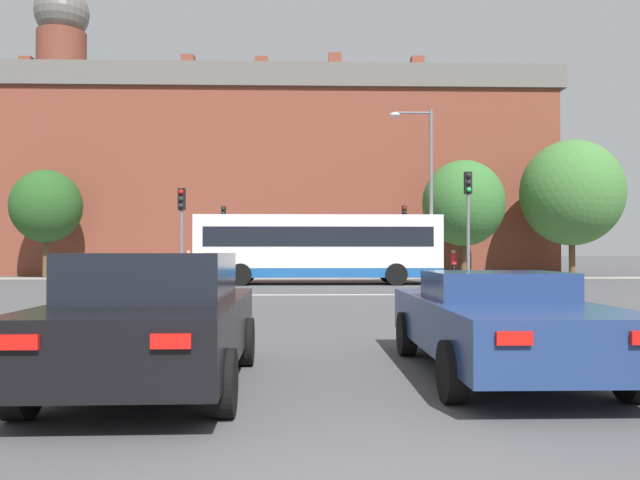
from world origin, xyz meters
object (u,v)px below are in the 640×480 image
bus_crossing_lead (318,247)px  traffic_light_far_right (404,229)px  car_roadster_right (498,321)px  traffic_light_far_left (223,230)px  street_lamp_junction (425,179)px  pedestrian_waiting (188,262)px  traffic_light_near_left (181,222)px  car_saloon_left (155,319)px  pedestrian_walking_east (454,262)px  traffic_light_near_right (468,212)px

bus_crossing_lead → traffic_light_far_right: bearing=-39.6°
car_roadster_right → traffic_light_far_left: size_ratio=1.15×
street_lamp_junction → car_roadster_right: bearing=-98.6°
traffic_light_far_left → pedestrian_waiting: traffic_light_far_left is taller
car_roadster_right → street_lamp_junction: size_ratio=0.58×
traffic_light_far_right → street_lamp_junction: bearing=-91.6°
traffic_light_near_left → traffic_light_far_right: (10.23, 12.54, 0.19)m
car_saloon_left → street_lamp_junction: size_ratio=0.54×
car_roadster_right → pedestrian_walking_east: bearing=77.7°
bus_crossing_lead → traffic_light_near_right: (5.28, -6.89, 1.24)m
car_saloon_left → traffic_light_far_left: traffic_light_far_left is taller
traffic_light_far_right → pedestrian_walking_east: size_ratio=2.54×
car_saloon_left → pedestrian_walking_east: pedestrian_walking_east is taller
traffic_light_far_left → street_lamp_junction: 12.47m
traffic_light_near_right → street_lamp_junction: (-0.39, 6.11, 1.89)m
traffic_light_far_left → pedestrian_waiting: size_ratio=2.57×
traffic_light_near_left → street_lamp_junction: 11.71m
street_lamp_junction → pedestrian_walking_east: 8.75m
car_roadster_right → traffic_light_near_right: size_ratio=1.06×
bus_crossing_lead → traffic_light_far_left: (-5.23, 6.20, 1.04)m
traffic_light_near_left → traffic_light_far_left: bearing=90.4°
car_roadster_right → traffic_light_far_right: bearing=83.4°
traffic_light_near_right → pedestrian_walking_east: size_ratio=2.71×
traffic_light_near_left → traffic_light_far_right: 16.18m
traffic_light_near_left → pedestrian_walking_east: 18.41m
pedestrian_waiting → pedestrian_walking_east: size_ratio=0.97×
car_saloon_left → bus_crossing_lead: (2.38, 22.15, 0.95)m
traffic_light_near_left → traffic_light_near_right: 10.44m
car_saloon_left → traffic_light_near_right: 17.21m
bus_crossing_lead → pedestrian_waiting: bus_crossing_lead is taller
car_roadster_right → traffic_light_near_left: size_ratio=1.22×
car_roadster_right → pedestrian_walking_east: size_ratio=2.88×
traffic_light_far_right → car_saloon_left: bearing=-104.8°
traffic_light_far_left → traffic_light_far_right: traffic_light_far_right is taller
traffic_light_near_right → street_lamp_junction: bearing=93.6°
traffic_light_near_left → bus_crossing_lead: bearing=51.2°
traffic_light_near_right → pedestrian_waiting: (-12.67, 14.15, -2.04)m
pedestrian_waiting → traffic_light_far_left: bearing=-177.1°
car_roadster_right → pedestrian_waiting: (-9.14, 28.76, 0.25)m
car_saloon_left → traffic_light_near_left: bearing=99.0°
traffic_light_far_left → street_lamp_junction: (10.12, -6.99, 2.09)m
traffic_light_far_right → street_lamp_junction: size_ratio=0.51×
car_saloon_left → pedestrian_walking_east: size_ratio=2.65×
traffic_light_far_right → pedestrian_waiting: 12.66m
traffic_light_near_right → street_lamp_junction: 6.40m
car_saloon_left → pedestrian_waiting: (-5.02, 29.40, 0.15)m
pedestrian_walking_east → traffic_light_near_right: bearing=168.7°
traffic_light_far_left → traffic_light_near_right: size_ratio=0.93×
traffic_light_near_right → pedestrian_waiting: 19.10m
car_saloon_left → traffic_light_far_right: 29.33m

